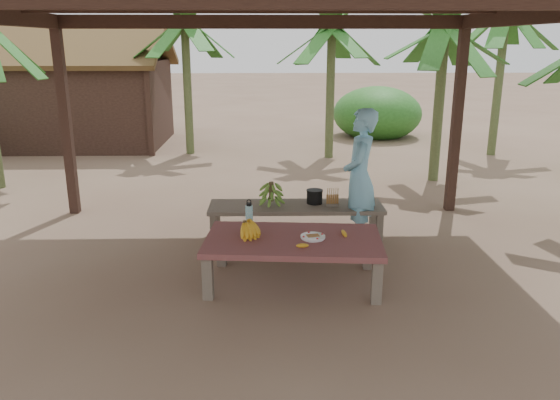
{
  "coord_description": "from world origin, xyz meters",
  "views": [
    {
      "loc": [
        0.05,
        -5.51,
        2.44
      ],
      "look_at": [
        0.19,
        0.13,
        0.8
      ],
      "focal_mm": 35.0,
      "sensor_mm": 36.0,
      "label": 1
    }
  ],
  "objects_px": {
    "bench": "(296,209)",
    "cooking_pot": "(315,197)",
    "ripe_banana_bunch": "(245,228)",
    "work_table": "(293,244)",
    "plate": "(313,237)",
    "water_flask": "(249,215)",
    "woman": "(360,177)"
  },
  "relations": [
    {
      "from": "plate",
      "to": "woman",
      "type": "relative_size",
      "value": 0.15
    },
    {
      "from": "bench",
      "to": "cooking_pot",
      "type": "height_order",
      "value": "cooking_pot"
    },
    {
      "from": "bench",
      "to": "ripe_banana_bunch",
      "type": "distance_m",
      "value": 1.43
    },
    {
      "from": "ripe_banana_bunch",
      "to": "cooking_pot",
      "type": "distance_m",
      "value": 1.6
    },
    {
      "from": "ripe_banana_bunch",
      "to": "water_flask",
      "type": "height_order",
      "value": "water_flask"
    },
    {
      "from": "plate",
      "to": "woman",
      "type": "bearing_deg",
      "value": 61.66
    },
    {
      "from": "plate",
      "to": "cooking_pot",
      "type": "height_order",
      "value": "cooking_pot"
    },
    {
      "from": "work_table",
      "to": "plate",
      "type": "bearing_deg",
      "value": -2.95
    },
    {
      "from": "work_table",
      "to": "woman",
      "type": "relative_size",
      "value": 1.11
    },
    {
      "from": "ripe_banana_bunch",
      "to": "woman",
      "type": "bearing_deg",
      "value": 40.36
    },
    {
      "from": "plate",
      "to": "cooking_pot",
      "type": "xyz_separation_m",
      "value": [
        0.14,
        1.44,
        0.02
      ]
    },
    {
      "from": "water_flask",
      "to": "woman",
      "type": "relative_size",
      "value": 0.18
    },
    {
      "from": "ripe_banana_bunch",
      "to": "cooking_pot",
      "type": "relative_size",
      "value": 1.56
    },
    {
      "from": "ripe_banana_bunch",
      "to": "plate",
      "type": "bearing_deg",
      "value": -6.74
    },
    {
      "from": "cooking_pot",
      "to": "water_flask",
      "type": "bearing_deg",
      "value": -128.39
    },
    {
      "from": "ripe_banana_bunch",
      "to": "woman",
      "type": "xyz_separation_m",
      "value": [
        1.37,
        1.17,
        0.25
      ]
    },
    {
      "from": "bench",
      "to": "woman",
      "type": "distance_m",
      "value": 0.9
    },
    {
      "from": "plate",
      "to": "water_flask",
      "type": "distance_m",
      "value": 0.8
    },
    {
      "from": "woman",
      "to": "water_flask",
      "type": "bearing_deg",
      "value": -44.02
    },
    {
      "from": "water_flask",
      "to": "woman",
      "type": "xyz_separation_m",
      "value": [
        1.34,
        0.82,
        0.22
      ]
    },
    {
      "from": "plate",
      "to": "cooking_pot",
      "type": "relative_size",
      "value": 1.27
    },
    {
      "from": "bench",
      "to": "woman",
      "type": "bearing_deg",
      "value": -8.44
    },
    {
      "from": "work_table",
      "to": "plate",
      "type": "height_order",
      "value": "plate"
    },
    {
      "from": "ripe_banana_bunch",
      "to": "work_table",
      "type": "bearing_deg",
      "value": -6.38
    },
    {
      "from": "ripe_banana_bunch",
      "to": "plate",
      "type": "xyz_separation_m",
      "value": [
        0.7,
        -0.08,
        -0.08
      ]
    },
    {
      "from": "cooking_pot",
      "to": "woman",
      "type": "relative_size",
      "value": 0.12
    },
    {
      "from": "bench",
      "to": "ripe_banana_bunch",
      "type": "bearing_deg",
      "value": -114.55
    },
    {
      "from": "cooking_pot",
      "to": "work_table",
      "type": "bearing_deg",
      "value": -103.56
    },
    {
      "from": "water_flask",
      "to": "cooking_pot",
      "type": "distance_m",
      "value": 1.3
    },
    {
      "from": "water_flask",
      "to": "bench",
      "type": "bearing_deg",
      "value": 59.17
    },
    {
      "from": "woman",
      "to": "bench",
      "type": "bearing_deg",
      "value": -84.53
    },
    {
      "from": "work_table",
      "to": "water_flask",
      "type": "height_order",
      "value": "water_flask"
    }
  ]
}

